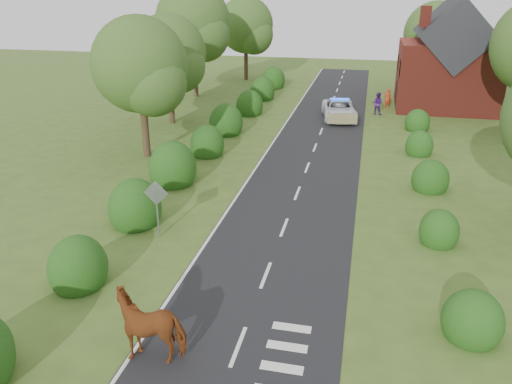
% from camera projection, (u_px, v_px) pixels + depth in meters
% --- Properties ---
extents(ground, '(120.00, 120.00, 0.00)m').
position_uv_depth(ground, '(266.00, 276.00, 18.22)').
color(ground, '#415723').
extents(road, '(6.00, 70.00, 0.02)m').
position_uv_depth(road, '(313.00, 152.00, 31.75)').
color(road, black).
rests_on(road, ground).
extents(road_markings, '(4.96, 70.00, 0.01)m').
position_uv_depth(road_markings, '(283.00, 160.00, 30.20)').
color(road_markings, white).
rests_on(road_markings, road).
extents(hedgerow_left, '(2.75, 50.41, 3.00)m').
position_uv_depth(hedgerow_left, '(199.00, 150.00, 29.80)').
color(hedgerow_left, '#1B4613').
rests_on(hedgerow_left, ground).
extents(hedgerow_right, '(2.10, 45.78, 2.10)m').
position_uv_depth(hedgerow_right, '(428.00, 172.00, 26.79)').
color(hedgerow_right, '#1B4613').
rests_on(hedgerow_right, ground).
extents(tree_left_a, '(5.74, 5.60, 8.38)m').
position_uv_depth(tree_left_a, '(143.00, 69.00, 28.85)').
color(tree_left_a, '#332316').
rests_on(tree_left_a, ground).
extents(tree_left_b, '(5.74, 5.60, 8.07)m').
position_uv_depth(tree_left_b, '(170.00, 56.00, 36.48)').
color(tree_left_b, '#332316').
rests_on(tree_left_b, ground).
extents(tree_left_c, '(6.97, 6.80, 10.22)m').
position_uv_depth(tree_left_c, '(196.00, 25.00, 45.20)').
color(tree_left_c, '#332316').
rests_on(tree_left_c, ground).
extents(tree_left_d, '(6.15, 6.00, 8.89)m').
position_uv_depth(tree_left_d, '(248.00, 28.00, 54.08)').
color(tree_left_d, '#332316').
rests_on(tree_left_d, ground).
extents(tree_right_c, '(6.15, 6.00, 8.58)m').
position_uv_depth(tree_right_c, '(438.00, 36.00, 48.43)').
color(tree_right_c, '#332316').
rests_on(tree_right_c, ground).
extents(road_sign, '(1.06, 0.08, 2.53)m').
position_uv_depth(road_sign, '(156.00, 201.00, 20.41)').
color(road_sign, gray).
rests_on(road_sign, ground).
extents(house, '(8.00, 7.40, 9.17)m').
position_uv_depth(house, '(448.00, 63.00, 41.90)').
color(house, maroon).
rests_on(house, ground).
extents(cow, '(2.63, 1.72, 1.72)m').
position_uv_depth(cow, '(152.00, 327.00, 14.12)').
color(cow, maroon).
rests_on(cow, ground).
extents(police_van, '(3.29, 5.71, 1.63)m').
position_uv_depth(police_van, '(339.00, 110.00, 39.51)').
color(police_van, silver).
rests_on(police_van, ground).
extents(pedestrian_red, '(0.72, 0.59, 1.71)m').
position_uv_depth(pedestrian_red, '(387.00, 99.00, 42.82)').
color(pedestrian_red, '#BC341A').
rests_on(pedestrian_red, ground).
extents(pedestrian_purple, '(1.06, 0.94, 1.82)m').
position_uv_depth(pedestrian_purple, '(377.00, 103.00, 40.79)').
color(pedestrian_purple, '#471B6E').
rests_on(pedestrian_purple, ground).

